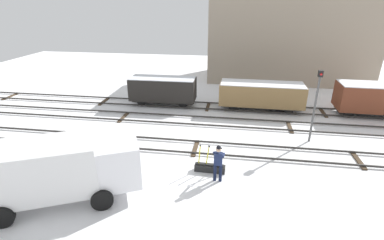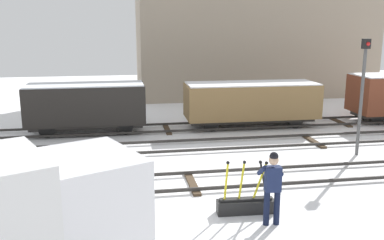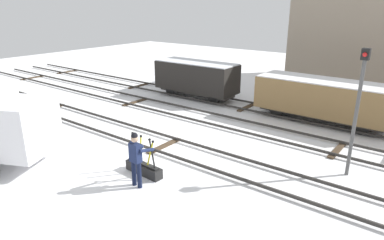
# 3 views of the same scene
# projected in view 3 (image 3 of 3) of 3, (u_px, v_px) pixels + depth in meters

# --- Properties ---
(ground_plane) EXTENTS (60.00, 60.00, 0.00)m
(ground_plane) POSITION_uv_depth(u_px,v_px,m) (165.00, 146.00, 14.33)
(ground_plane) COLOR white
(track_main_line) EXTENTS (44.00, 1.94, 0.18)m
(track_main_line) POSITION_uv_depth(u_px,v_px,m) (164.00, 144.00, 14.29)
(track_main_line) COLOR #2D2B28
(track_main_line) RESTS_ON ground_plane
(track_siding_near) EXTENTS (44.00, 1.94, 0.18)m
(track_siding_near) POSITION_uv_depth(u_px,v_px,m) (217.00, 120.00, 17.25)
(track_siding_near) COLOR #2D2B28
(track_siding_near) RESTS_ON ground_plane
(track_siding_far) EXTENTS (44.00, 1.94, 0.18)m
(track_siding_far) POSITION_uv_depth(u_px,v_px,m) (247.00, 106.00, 19.61)
(track_siding_far) COLOR #2D2B28
(track_siding_far) RESTS_ON ground_plane
(switch_lever_frame) EXTENTS (1.53, 0.43, 1.45)m
(switch_lever_frame) POSITION_uv_depth(u_px,v_px,m) (144.00, 167.00, 11.95)
(switch_lever_frame) COLOR black
(switch_lever_frame) RESTS_ON ground_plane
(rail_worker) EXTENTS (0.56, 0.71, 1.87)m
(rail_worker) POSITION_uv_depth(u_px,v_px,m) (136.00, 156.00, 10.90)
(rail_worker) COLOR #111831
(rail_worker) RESTS_ON ground_plane
(signal_post) EXTENTS (0.24, 0.32, 4.36)m
(signal_post) POSITION_uv_depth(u_px,v_px,m) (358.00, 102.00, 11.13)
(signal_post) COLOR #4C4C4C
(signal_post) RESTS_ON ground_plane
(freight_car_far_end) EXTENTS (5.24, 1.99, 2.27)m
(freight_car_far_end) POSITION_uv_depth(u_px,v_px,m) (196.00, 77.00, 21.32)
(freight_car_far_end) COLOR #2D2B28
(freight_car_far_end) RESTS_ON ground_plane
(freight_car_mid_siding) EXTENTS (6.35, 2.22, 2.15)m
(freight_car_mid_siding) POSITION_uv_depth(u_px,v_px,m) (322.00, 98.00, 16.89)
(freight_car_mid_siding) COLOR #2D2B28
(freight_car_mid_siding) RESTS_ON ground_plane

